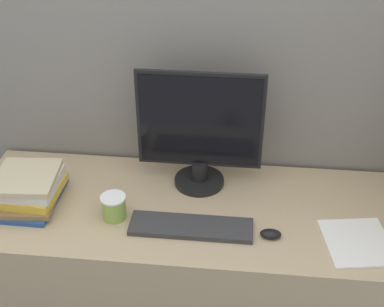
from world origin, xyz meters
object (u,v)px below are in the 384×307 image
at_px(book_stack, 29,189).
at_px(keyboard, 191,227).
at_px(mouse, 271,234).
at_px(coffee_cup, 114,207).
at_px(monitor, 200,133).

bearing_deg(book_stack, keyboard, -8.26).
bearing_deg(mouse, book_stack, 173.55).
xyz_separation_m(keyboard, book_stack, (-0.63, 0.09, 0.05)).
distance_m(keyboard, coffee_cup, 0.30).
height_order(monitor, coffee_cup, monitor).
distance_m(coffee_cup, book_stack, 0.34).
height_order(monitor, book_stack, monitor).
distance_m(monitor, keyboard, 0.37).
bearing_deg(coffee_cup, book_stack, 171.05).
height_order(monitor, mouse, monitor).
bearing_deg(keyboard, monitor, 89.47).
distance_m(keyboard, mouse, 0.29).
xyz_separation_m(monitor, coffee_cup, (-0.29, -0.25, -0.19)).
distance_m(keyboard, book_stack, 0.64).
relative_size(keyboard, book_stack, 1.49).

